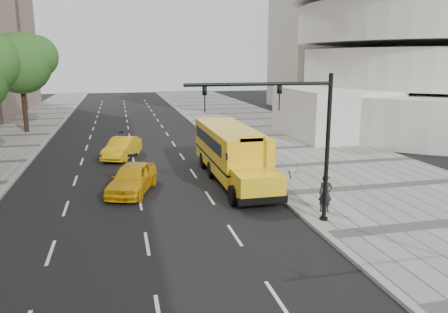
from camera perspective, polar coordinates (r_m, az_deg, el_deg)
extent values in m
plane|color=black|center=(26.93, -9.28, -2.52)|extent=(140.00, 140.00, 0.00)
cube|color=gray|center=(30.17, 14.07, -0.95)|extent=(12.00, 140.00, 0.15)
cube|color=gray|center=(27.95, 3.07, -1.65)|extent=(0.30, 140.00, 0.15)
cube|color=gray|center=(27.56, -26.12, -3.16)|extent=(0.30, 140.00, 0.15)
cylinder|color=white|center=(51.28, 25.02, 5.89)|extent=(32.00, 32.00, 4.00)
cylinder|color=white|center=(51.05, 25.45, 10.46)|extent=(26.00, 26.00, 3.60)
cylinder|color=white|center=(51.15, 25.90, 15.15)|extent=(27.60, 27.60, 3.60)
cube|color=white|center=(40.83, 14.04, 5.55)|extent=(8.00, 10.00, 4.40)
cylinder|color=black|center=(45.56, -24.65, 6.41)|extent=(0.44, 0.44, 5.86)
sphere|color=#27581D|center=(45.39, -25.07, 11.00)|extent=(5.66, 5.66, 5.66)
sphere|color=#27581D|center=(45.43, -23.29, 11.92)|extent=(3.96, 3.96, 3.96)
sphere|color=#27581D|center=(45.23, -26.55, 10.35)|extent=(3.68, 3.68, 3.68)
cube|color=yellow|center=(26.04, 0.71, 1.14)|extent=(2.50, 9.00, 2.45)
cube|color=yellow|center=(21.06, 4.38, -3.55)|extent=(2.20, 2.00, 1.10)
cube|color=black|center=(20.43, 5.11, -5.70)|extent=(2.38, 0.25, 0.35)
cube|color=black|center=(26.15, 0.71, 0.02)|extent=(2.52, 9.00, 0.12)
cube|color=black|center=(21.76, 3.58, 0.11)|extent=(2.05, 0.10, 0.90)
cube|color=black|center=(26.43, 0.45, 2.36)|extent=(2.52, 7.50, 0.70)
cube|color=yellow|center=(21.59, 3.61, 2.18)|extent=(1.40, 0.12, 0.28)
ellipsoid|color=silver|center=(20.11, 9.77, -2.12)|extent=(0.32, 0.32, 0.14)
cylinder|color=black|center=(20.26, 8.88, -2.56)|extent=(0.36, 0.47, 0.58)
cylinder|color=black|center=(21.21, 1.18, -5.10)|extent=(0.30, 1.00, 1.00)
cylinder|color=black|center=(21.87, 6.94, -4.64)|extent=(0.30, 1.00, 1.00)
cylinder|color=black|center=(26.08, -1.71, -1.72)|extent=(0.30, 1.00, 1.00)
cylinder|color=black|center=(26.62, 3.06, -1.44)|extent=(0.30, 1.00, 1.00)
cylinder|color=black|center=(28.46, -2.74, -0.51)|extent=(0.30, 1.00, 1.00)
cylinder|color=black|center=(28.95, 1.66, -0.27)|extent=(0.30, 1.00, 1.00)
imported|color=#E6A90E|center=(23.60, -11.90, -2.81)|extent=(3.23, 4.96, 1.57)
imported|color=#E6A90E|center=(32.02, -13.18, 1.08)|extent=(3.03, 4.73, 1.47)
imported|color=black|center=(20.35, 13.11, -4.72)|extent=(0.69, 0.53, 1.70)
cylinder|color=black|center=(18.74, 13.33, 0.73)|extent=(0.18, 0.18, 6.40)
cylinder|color=black|center=(19.59, 12.87, -8.11)|extent=(0.36, 0.36, 0.25)
cylinder|color=black|center=(17.23, 4.74, 9.41)|extent=(6.00, 0.14, 0.14)
imported|color=black|center=(17.54, 7.21, 7.61)|extent=(0.16, 0.20, 1.00)
imported|color=black|center=(16.72, -2.54, 7.45)|extent=(0.16, 0.20, 1.00)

